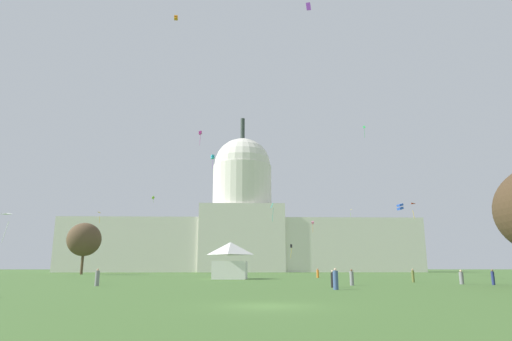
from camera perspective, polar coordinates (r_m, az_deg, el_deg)
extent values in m
plane|color=#42662D|center=(21.78, 1.49, -17.51)|extent=(800.00, 800.00, 0.00)
cube|color=silver|center=(181.35, -13.33, -9.66)|extent=(70.92, 23.70, 20.87)
cube|color=silver|center=(181.40, 9.55, -9.82)|extent=(70.92, 23.70, 20.87)
cube|color=silver|center=(178.02, -1.89, -9.09)|extent=(33.17, 26.07, 26.10)
cylinder|color=silver|center=(180.72, -1.84, -2.16)|extent=(24.46, 24.46, 17.62)
sphere|color=silver|center=(182.54, -1.82, 0.56)|extent=(23.81, 23.81, 23.81)
cylinder|color=#2D3833|center=(187.05, -1.78, 5.52)|extent=(1.80, 1.80, 9.39)
cube|color=white|center=(71.22, -3.44, -13.03)|extent=(5.66, 6.50, 2.81)
pyramid|color=white|center=(71.28, -3.40, -10.27)|extent=(5.94, 6.82, 2.02)
cylinder|color=brown|center=(126.19, -22.02, -11.15)|extent=(0.70, 0.70, 6.54)
ellipsoid|color=brown|center=(126.40, -21.80, -8.47)|extent=(10.92, 9.96, 8.90)
cylinder|color=navy|center=(53.49, 28.88, -12.38)|extent=(0.35, 0.35, 1.41)
sphere|color=brown|center=(53.47, 28.79, -11.52)|extent=(0.22, 0.22, 0.21)
cylinder|color=navy|center=(57.18, -20.28, -13.08)|extent=(0.64, 0.64, 1.40)
sphere|color=tan|center=(57.17, -20.21, -12.27)|extent=(0.30, 0.30, 0.23)
cylinder|color=olive|center=(58.96, 20.08, -13.03)|extent=(0.37, 0.37, 1.45)
sphere|color=tan|center=(58.95, 20.02, -12.22)|extent=(0.25, 0.25, 0.22)
cylinder|color=orange|center=(79.97, 8.18, -13.39)|extent=(0.51, 0.51, 1.40)
sphere|color=#A37556|center=(79.96, 8.16, -12.80)|extent=(0.30, 0.30, 0.26)
cylinder|color=#3D5684|center=(37.90, 10.50, -14.09)|extent=(0.50, 0.50, 1.55)
sphere|color=beige|center=(37.88, 10.44, -12.76)|extent=(0.24, 0.24, 0.21)
cylinder|color=gray|center=(54.28, 25.56, -12.74)|extent=(0.64, 0.64, 1.32)
sphere|color=beige|center=(54.27, 25.48, -11.91)|extent=(0.34, 0.34, 0.24)
cylinder|color=gray|center=(47.24, -20.28, -13.25)|extent=(0.49, 0.49, 1.50)
sphere|color=tan|center=(47.23, -20.20, -12.23)|extent=(0.24, 0.24, 0.20)
cylinder|color=black|center=(41.81, 10.12, -14.09)|extent=(0.45, 0.45, 1.36)
sphere|color=beige|center=(41.79, 10.08, -13.00)|extent=(0.29, 0.29, 0.23)
cylinder|color=gray|center=(46.97, 12.56, -13.77)|extent=(0.47, 0.47, 1.43)
sphere|color=brown|center=(46.96, 12.52, -12.76)|extent=(0.26, 0.26, 0.23)
cube|color=green|center=(142.61, 14.14, 5.61)|extent=(0.66, 0.62, 0.97)
cylinder|color=green|center=(142.00, 14.17, 4.85)|extent=(0.15, 0.21, 3.07)
cube|color=#8CD133|center=(155.45, -13.46, -3.52)|extent=(0.90, 0.96, 1.15)
cylinder|color=#8CD133|center=(155.27, -13.44, -3.93)|extent=(0.21, 0.21, 1.22)
cube|color=blue|center=(100.79, 18.56, -4.80)|extent=(1.43, 1.37, 0.77)
cube|color=blue|center=(100.89, 18.53, -4.37)|extent=(1.43, 1.37, 0.77)
cube|color=pink|center=(158.51, 7.53, -6.94)|extent=(1.04, 1.09, 0.63)
cube|color=pink|center=(158.56, 7.52, -6.77)|extent=(1.04, 1.09, 0.63)
cylinder|color=orange|center=(158.35, 7.53, -7.56)|extent=(0.07, 0.10, 3.09)
cube|color=black|center=(144.03, 4.68, -9.93)|extent=(0.68, 0.56, 1.19)
cylinder|color=gold|center=(143.94, 4.68, -10.81)|extent=(0.50, 0.43, 3.21)
pyramid|color=yellow|center=(156.20, 12.33, -5.24)|extent=(0.70, 1.49, 0.30)
cylinder|color=#8CD133|center=(156.12, 12.42, -5.72)|extent=(0.18, 0.21, 1.37)
cube|color=purple|center=(67.68, 6.95, 20.77)|extent=(0.76, 0.14, 1.28)
cube|color=#33BCDB|center=(123.43, -5.77, 1.67)|extent=(1.18, 1.21, 0.57)
cube|color=#33BCDB|center=(123.58, -5.76, 1.94)|extent=(1.18, 1.21, 0.57)
cylinder|color=purple|center=(123.02, -5.76, 0.92)|extent=(0.14, 0.14, 2.98)
cube|color=orange|center=(108.73, -10.56, 19.16)|extent=(0.86, 0.92, 0.54)
cube|color=orange|center=(108.96, -10.55, 19.36)|extent=(0.86, 0.92, 0.54)
pyramid|color=white|center=(66.89, -29.98, -5.18)|extent=(1.37, 0.68, 0.36)
cylinder|color=white|center=(66.41, -30.29, -7.05)|extent=(0.48, 0.39, 2.84)
pyramid|color=gold|center=(110.10, -19.83, -5.51)|extent=(0.73, 1.13, 0.39)
cylinder|color=gold|center=(110.07, -20.01, -6.13)|extent=(0.12, 0.15, 1.55)
pyramid|color=red|center=(78.37, 20.48, -4.45)|extent=(1.25, 1.67, 0.21)
cylinder|color=gold|center=(78.11, 20.14, -5.50)|extent=(0.23, 0.14, 1.44)
cube|color=#D1339E|center=(114.97, -7.39, 4.88)|extent=(0.87, 0.80, 0.61)
cube|color=#D1339E|center=(115.10, -7.39, 5.09)|extent=(0.87, 0.80, 0.61)
cylinder|color=#D1339E|center=(114.48, -7.41, 4.09)|extent=(0.25, 0.37, 2.97)
cube|color=teal|center=(107.38, 2.13, -4.66)|extent=(0.62, 1.09, 1.37)
cylinder|color=teal|center=(107.09, 2.24, -5.89)|extent=(0.37, 0.10, 3.26)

